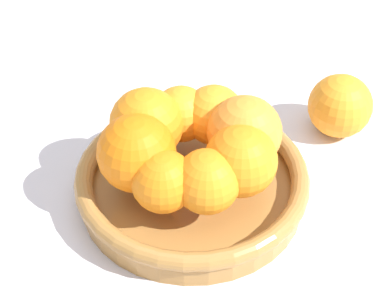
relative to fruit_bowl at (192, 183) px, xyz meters
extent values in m
plane|color=silver|center=(0.00, 0.00, -0.02)|extent=(4.00, 4.00, 0.00)
cylinder|color=#A57238|center=(0.00, 0.00, -0.01)|extent=(0.25, 0.25, 0.02)
torus|color=#A57238|center=(0.00, 0.00, 0.01)|extent=(0.26, 0.26, 0.02)
sphere|color=orange|center=(0.05, 0.02, 0.06)|extent=(0.07, 0.07, 0.07)
sphere|color=orange|center=(0.03, 0.05, 0.05)|extent=(0.07, 0.07, 0.07)
sphere|color=orange|center=(-0.02, 0.05, 0.06)|extent=(0.08, 0.08, 0.08)
sphere|color=orange|center=(-0.06, 0.02, 0.06)|extent=(0.08, 0.08, 0.08)
sphere|color=orange|center=(-0.06, -0.02, 0.05)|extent=(0.07, 0.07, 0.07)
sphere|color=orange|center=(-0.02, -0.05, 0.05)|extent=(0.07, 0.07, 0.07)
sphere|color=orange|center=(0.02, -0.05, 0.06)|extent=(0.08, 0.08, 0.08)
sphere|color=orange|center=(0.05, -0.03, 0.06)|extent=(0.08, 0.08, 0.08)
sphere|color=orange|center=(0.22, -0.03, 0.02)|extent=(0.08, 0.08, 0.08)
camera|label=1|loc=(-0.34, -0.39, 0.51)|focal=60.00mm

